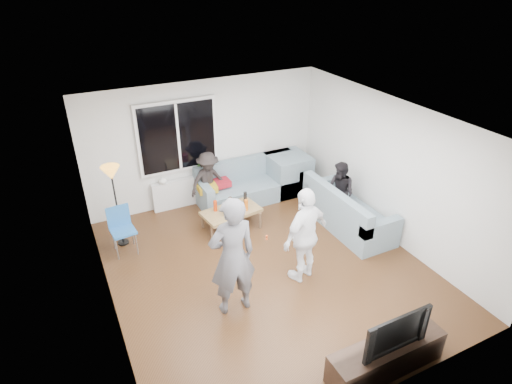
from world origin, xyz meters
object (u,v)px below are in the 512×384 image
spectator_right (340,192)px  player_left (232,257)px  sofa_right_section (349,208)px  player_right (305,235)px  spectator_back (208,181)px  television (392,329)px  sofa_back_section (250,181)px  coffee_table (231,219)px  side_chair (123,232)px  tv_console (386,357)px  floor_lamp (117,207)px

spectator_right → player_left: bearing=-76.5°
sofa_right_section → player_right: player_right is taller
spectator_right → spectator_back: bearing=-137.5°
player_right → television: size_ratio=1.73×
sofa_back_section → coffee_table: (-0.84, -0.88, -0.22)m
sofa_back_section → player_right: (-0.36, -2.74, 0.40)m
sofa_back_section → spectator_right: (1.23, -1.52, 0.19)m
sofa_back_section → side_chair: 2.94m
side_chair → spectator_back: bearing=16.7°
coffee_table → television: television is taller
tv_console → player_left: bearing=124.4°
coffee_table → spectator_right: size_ratio=0.90×
player_left → tv_console: size_ratio=1.19×
spectator_right → television: (-1.62, -3.25, 0.10)m
spectator_right → tv_console: spectator_right is taller
sofa_back_section → coffee_table: size_ratio=2.09×
spectator_back → spectator_right: bearing=-44.4°
sofa_back_section → player_right: player_right is taller
floor_lamp → player_right: player_right is taller
sofa_right_section → television: television is taller
sofa_right_section → television: 3.36m
spectator_back → player_right: bearing=-87.0°
player_right → television: player_right is taller
sofa_right_section → floor_lamp: 4.31m
floor_lamp → television: (2.45, -4.31, -0.07)m
player_right → tv_console: player_right is taller
player_left → player_right: bearing=-171.0°
spectator_right → spectator_back: (-2.17, 1.55, 0.02)m
sofa_right_section → spectator_right: bearing=0.0°
side_chair → spectator_back: spectator_back is taller
side_chair → player_right: 3.21m
spectator_right → tv_console: 3.66m
spectator_right → floor_lamp: bearing=-116.6°
sofa_right_section → player_left: size_ratio=1.05×
floor_lamp → tv_console: (2.45, -4.31, -0.56)m
floor_lamp → player_left: 2.71m
player_left → tv_console: bearing=126.3°
coffee_table → player_left: 2.31m
coffee_table → player_right: player_right is taller
spectator_back → tv_console: 4.85m
side_chair → player_right: bearing=-44.2°
sofa_back_section → coffee_table: 1.24m
player_right → tv_console: 2.12m
sofa_right_section → player_left: bearing=110.2°
coffee_table → spectator_back: (-0.10, 0.91, 0.43)m
side_chair → coffee_table: bearing=-9.4°
player_left → floor_lamp: bearing=-62.5°
side_chair → spectator_right: spectator_right is taller
side_chair → tv_console: (2.45, -4.02, -0.21)m
player_right → spectator_back: player_right is taller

